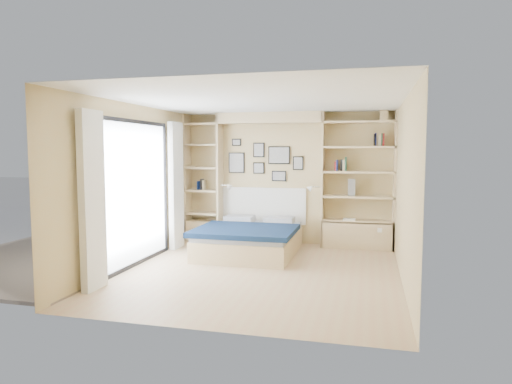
# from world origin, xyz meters

# --- Properties ---
(ground) EXTENTS (4.50, 4.50, 0.00)m
(ground) POSITION_xyz_m (0.00, 0.00, 0.00)
(ground) COLOR tan
(ground) RESTS_ON ground
(room_shell) EXTENTS (4.50, 4.50, 4.50)m
(room_shell) POSITION_xyz_m (-0.39, 1.52, 1.08)
(room_shell) COLOR tan
(room_shell) RESTS_ON ground
(bed) EXTENTS (1.65, 2.07, 1.07)m
(bed) POSITION_xyz_m (-0.45, 1.19, 0.27)
(bed) COLOR #D4B387
(bed) RESTS_ON ground
(photo_gallery) EXTENTS (1.48, 0.02, 0.82)m
(photo_gallery) POSITION_xyz_m (-0.45, 2.22, 1.60)
(photo_gallery) COLOR black
(photo_gallery) RESTS_ON ground
(reading_lamps) EXTENTS (1.92, 0.12, 0.15)m
(reading_lamps) POSITION_xyz_m (-0.30, 2.00, 1.10)
(reading_lamps) COLOR silver
(reading_lamps) RESTS_ON ground
(shelf_decor) EXTENTS (3.61, 0.23, 2.03)m
(shelf_decor) POSITION_xyz_m (1.11, 2.07, 1.69)
(shelf_decor) COLOR #A51E1E
(shelf_decor) RESTS_ON ground
(deck) EXTENTS (3.20, 4.00, 0.05)m
(deck) POSITION_xyz_m (-3.60, 0.00, 0.00)
(deck) COLOR #736355
(deck) RESTS_ON ground
(deck_chair) EXTENTS (0.60, 0.82, 0.75)m
(deck_chair) POSITION_xyz_m (-3.73, 1.27, 0.35)
(deck_chair) COLOR tan
(deck_chair) RESTS_ON ground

